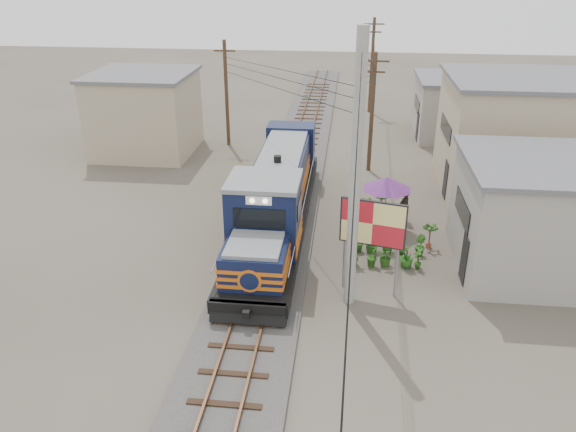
# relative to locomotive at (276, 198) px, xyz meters

# --- Properties ---
(ground) EXTENTS (120.00, 120.00, 0.00)m
(ground) POSITION_rel_locomotive_xyz_m (0.00, -5.16, -1.70)
(ground) COLOR #473F35
(ground) RESTS_ON ground
(ballast) EXTENTS (3.60, 70.00, 0.16)m
(ballast) POSITION_rel_locomotive_xyz_m (0.00, 4.84, -1.62)
(ballast) COLOR #595651
(ballast) RESTS_ON ground
(track) EXTENTS (1.15, 70.00, 0.12)m
(track) POSITION_rel_locomotive_xyz_m (0.00, 4.84, -1.44)
(track) COLOR #51331E
(track) RESTS_ON ground
(locomotive) EXTENTS (2.88, 15.64, 3.88)m
(locomotive) POSITION_rel_locomotive_xyz_m (0.00, 0.00, 0.00)
(locomotive) COLOR black
(locomotive) RESTS_ON ground
(utility_pole_main) EXTENTS (0.40, 0.40, 10.00)m
(utility_pole_main) POSITION_rel_locomotive_xyz_m (3.50, -5.66, 3.30)
(utility_pole_main) COLOR #9E9B93
(utility_pole_main) RESTS_ON ground
(wooden_pole_mid) EXTENTS (1.60, 0.24, 7.00)m
(wooden_pole_mid) POSITION_rel_locomotive_xyz_m (4.50, 8.84, 1.98)
(wooden_pole_mid) COLOR #4C3826
(wooden_pole_mid) RESTS_ON ground
(wooden_pole_far) EXTENTS (1.60, 0.24, 7.50)m
(wooden_pole_far) POSITION_rel_locomotive_xyz_m (4.80, 22.84, 2.23)
(wooden_pole_far) COLOR #4C3826
(wooden_pole_far) RESTS_ON ground
(wooden_pole_left) EXTENTS (1.60, 0.24, 7.00)m
(wooden_pole_left) POSITION_rel_locomotive_xyz_m (-5.00, 12.84, 1.98)
(wooden_pole_left) COLOR #4C3826
(wooden_pole_left) RESTS_ON ground
(power_lines) EXTENTS (9.65, 19.00, 3.30)m
(power_lines) POSITION_rel_locomotive_xyz_m (-0.14, 3.34, 5.86)
(power_lines) COLOR black
(power_lines) RESTS_ON ground
(shophouse_front) EXTENTS (7.35, 6.30, 4.70)m
(shophouse_front) POSITION_rel_locomotive_xyz_m (11.50, -2.16, 0.66)
(shophouse_front) COLOR gray
(shophouse_front) RESTS_ON ground
(shophouse_mid) EXTENTS (8.40, 7.35, 6.20)m
(shophouse_mid) POSITION_rel_locomotive_xyz_m (12.50, 6.84, 1.41)
(shophouse_mid) COLOR tan
(shophouse_mid) RESTS_ON ground
(shophouse_back) EXTENTS (6.30, 6.30, 4.20)m
(shophouse_back) POSITION_rel_locomotive_xyz_m (11.00, 16.84, 0.41)
(shophouse_back) COLOR gray
(shophouse_back) RESTS_ON ground
(shophouse_left) EXTENTS (6.30, 6.30, 5.20)m
(shophouse_left) POSITION_rel_locomotive_xyz_m (-10.00, 10.84, 0.91)
(shophouse_left) COLOR tan
(shophouse_left) RESTS_ON ground
(billboard) EXTENTS (2.43, 0.71, 3.83)m
(billboard) POSITION_rel_locomotive_xyz_m (4.25, -4.85, 1.14)
(billboard) COLOR #99999E
(billboard) RESTS_ON ground
(market_umbrella) EXTENTS (2.99, 2.99, 2.61)m
(market_umbrella) POSITION_rel_locomotive_xyz_m (5.08, 0.86, 0.59)
(market_umbrella) COLOR black
(market_umbrella) RESTS_ON ground
(vendor) EXTENTS (0.69, 0.65, 1.59)m
(vendor) POSITION_rel_locomotive_xyz_m (6.06, 1.66, -0.91)
(vendor) COLOR black
(vendor) RESTS_ON ground
(plant_nursery) EXTENTS (3.43, 3.09, 1.13)m
(plant_nursery) POSITION_rel_locomotive_xyz_m (4.82, -2.07, -1.23)
(plant_nursery) COLOR #285919
(plant_nursery) RESTS_ON ground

